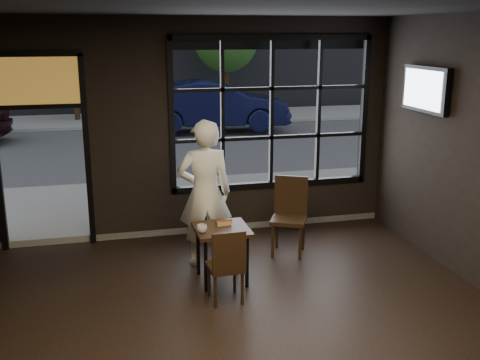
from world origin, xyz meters
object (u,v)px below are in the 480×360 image
object	(u,v)px
chair_near	(225,264)
navy_car	(214,105)
man	(205,193)
cafe_table	(222,254)

from	to	relation	value
chair_near	navy_car	distance (m)	11.08
chair_near	navy_car	world-z (taller)	navy_car
man	navy_car	xyz separation A→B (m)	(2.03, 9.78, -0.13)
man	navy_car	bearing A→B (deg)	-99.85
cafe_table	navy_car	size ratio (longest dim) A/B	0.16
cafe_table	navy_car	bearing A→B (deg)	78.65
man	navy_car	world-z (taller)	man
cafe_table	navy_car	world-z (taller)	navy_car
cafe_table	chair_near	size ratio (longest dim) A/B	0.79
chair_near	navy_car	size ratio (longest dim) A/B	0.20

